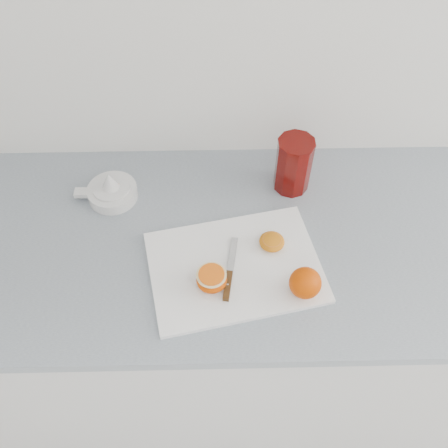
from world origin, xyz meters
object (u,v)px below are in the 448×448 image
citrus_juicer (112,191)px  red_tumbler (293,166)px  cutting_board (235,267)px  half_orange (212,279)px  counter (215,321)px

citrus_juicer → red_tumbler: size_ratio=1.05×
cutting_board → half_orange: size_ratio=5.66×
counter → red_tumbler: (0.21, 0.16, 0.51)m
counter → red_tumbler: red_tumbler is taller
counter → citrus_juicer: citrus_juicer is taller
cutting_board → citrus_juicer: bearing=143.7°
half_orange → citrus_juicer: citrus_juicer is taller
counter → half_orange: size_ratio=34.92×
cutting_board → citrus_juicer: (-0.31, 0.23, 0.02)m
citrus_juicer → cutting_board: bearing=-36.3°
cutting_board → half_orange: 0.08m
red_tumbler → citrus_juicer: bearing=-176.2°
half_orange → red_tumbler: bearing=55.6°
counter → half_orange: half_orange is taller
cutting_board → half_orange: (-0.05, -0.05, 0.03)m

